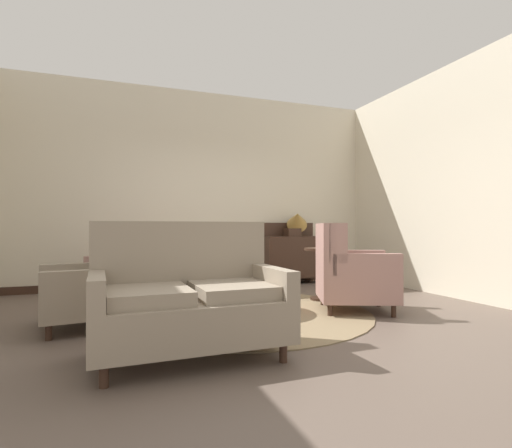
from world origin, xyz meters
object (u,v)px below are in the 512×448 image
(sideboard, at_px, (292,256))
(side_table, at_px, (321,269))
(porcelain_vase, at_px, (231,256))
(coffee_table, at_px, (234,276))
(settee, at_px, (189,301))
(armchair_back_corner, at_px, (349,273))
(armchair_near_sideboard, at_px, (95,285))
(gramophone, at_px, (296,221))
(armchair_far_left, at_px, (134,269))

(sideboard, bearing_deg, side_table, -101.56)
(side_table, bearing_deg, porcelain_vase, -167.15)
(coffee_table, bearing_deg, settee, -119.52)
(settee, distance_m, armchair_back_corner, 2.28)
(porcelain_vase, height_order, armchair_near_sideboard, armchair_near_sideboard)
(sideboard, xyz_separation_m, gramophone, (0.05, -0.09, 0.61))
(armchair_back_corner, relative_size, side_table, 1.53)
(armchair_far_left, xyz_separation_m, side_table, (2.37, -0.85, -0.00))
(gramophone, bearing_deg, porcelain_vase, -132.88)
(sideboard, height_order, gramophone, gramophone)
(side_table, bearing_deg, armchair_far_left, 160.38)
(porcelain_vase, distance_m, settee, 1.58)
(settee, distance_m, side_table, 2.68)
(coffee_table, relative_size, side_table, 1.37)
(porcelain_vase, height_order, armchair_back_corner, armchair_back_corner)
(side_table, height_order, sideboard, sideboard)
(coffee_table, xyz_separation_m, armchair_far_left, (-1.05, 1.18, -0.00))
(coffee_table, xyz_separation_m, porcelain_vase, (-0.03, 0.03, 0.23))
(armchair_back_corner, height_order, armchair_near_sideboard, armchair_back_corner)
(armchair_back_corner, xyz_separation_m, side_table, (0.02, 0.71, -0.02))
(side_table, bearing_deg, gramophone, 76.02)
(coffee_table, relative_size, armchair_near_sideboard, 1.00)
(gramophone, bearing_deg, sideboard, 118.48)
(coffee_table, relative_size, armchair_back_corner, 0.90)
(settee, relative_size, armchair_near_sideboard, 1.49)
(armchair_back_corner, height_order, side_table, armchair_back_corner)
(settee, height_order, side_table, settee)
(gramophone, bearing_deg, armchair_near_sideboard, -147.85)
(settee, bearing_deg, armchair_back_corner, 23.47)
(settee, xyz_separation_m, armchair_far_left, (-0.29, 2.53, 0.00))
(armchair_back_corner, xyz_separation_m, armchair_near_sideboard, (-2.78, 0.26, -0.03))
(coffee_table, bearing_deg, porcelain_vase, 137.70)
(coffee_table, height_order, armchair_back_corner, armchair_back_corner)
(gramophone, bearing_deg, side_table, -103.98)
(porcelain_vase, distance_m, armchair_far_left, 1.56)
(coffee_table, distance_m, side_table, 1.36)
(coffee_table, bearing_deg, side_table, 14.24)
(armchair_near_sideboard, bearing_deg, porcelain_vase, 86.51)
(armchair_back_corner, relative_size, gramophone, 1.87)
(porcelain_vase, bearing_deg, armchair_near_sideboard, -174.61)
(coffee_table, bearing_deg, armchair_back_corner, -16.00)
(coffee_table, relative_size, sideboard, 0.90)
(settee, height_order, armchair_far_left, settee)
(porcelain_vase, bearing_deg, settee, -118.08)
(armchair_back_corner, bearing_deg, porcelain_vase, 95.27)
(porcelain_vase, xyz_separation_m, settee, (-0.74, -1.38, -0.23))
(armchair_near_sideboard, bearing_deg, settee, 21.22)
(sideboard, bearing_deg, gramophone, -61.52)
(side_table, bearing_deg, settee, -141.00)
(settee, height_order, sideboard, sideboard)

